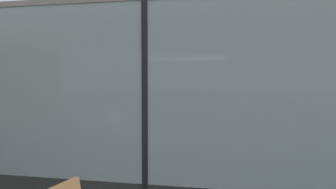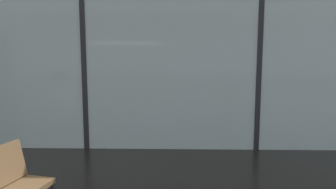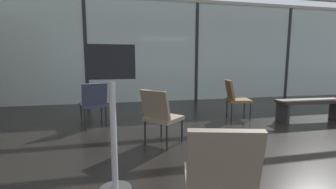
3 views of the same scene
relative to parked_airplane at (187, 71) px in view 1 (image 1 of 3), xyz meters
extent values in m
cube|color=#A3B7B2|center=(0.04, -5.77, -0.52)|extent=(14.00, 0.08, 3.17)
cube|color=black|center=(0.04, -5.77, -0.52)|extent=(0.10, 0.12, 3.17)
ellipsoid|color=silver|center=(0.30, 0.00, 0.00)|extent=(11.08, 4.22, 4.22)
sphere|color=gray|center=(-4.79, 0.00, 0.00)|extent=(2.32, 2.32, 2.32)
sphere|color=black|center=(-2.74, -1.94, 0.32)|extent=(0.28, 0.28, 0.28)
sphere|color=black|center=(-1.84, -1.94, 0.32)|extent=(0.28, 0.28, 0.28)
sphere|color=black|center=(-0.94, -1.94, 0.32)|extent=(0.28, 0.28, 0.28)
sphere|color=black|center=(-0.04, -1.94, 0.32)|extent=(0.28, 0.28, 0.28)
sphere|color=black|center=(0.86, -1.94, 0.32)|extent=(0.28, 0.28, 0.28)
sphere|color=black|center=(1.76, -1.94, 0.32)|extent=(0.28, 0.28, 0.28)
sphere|color=black|center=(2.66, -1.94, 0.32)|extent=(0.28, 0.28, 0.28)
camera|label=1|loc=(1.45, -10.96, -0.25)|focal=33.21mm
camera|label=2|loc=(1.86, -11.30, -0.32)|focal=29.27mm
camera|label=3|loc=(-2.57, -13.22, -0.83)|focal=24.75mm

